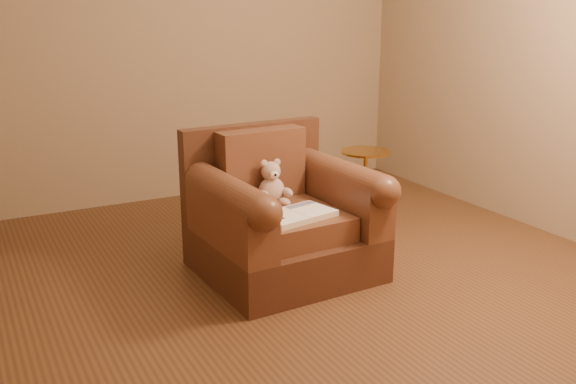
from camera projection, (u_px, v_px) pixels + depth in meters
name	position (u px, v px, depth m)	size (l,w,h in m)	color
floor	(300.00, 274.00, 4.02)	(4.00, 4.00, 0.00)	brown
armchair	(281.00, 219.00, 3.98)	(1.03, 0.98, 0.88)	#442516
teddy_bear	(272.00, 187.00, 3.98)	(0.21, 0.24, 0.29)	tan
guidebook	(297.00, 215.00, 3.74)	(0.48, 0.35, 0.04)	beige
side_table	(365.00, 182.00, 5.00)	(0.38, 0.38, 0.54)	gold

